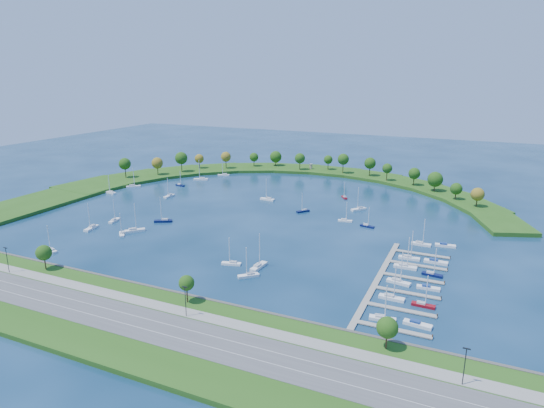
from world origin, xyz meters
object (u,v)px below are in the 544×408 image
at_px(moored_boat_9, 135,230).
at_px(moored_boat_17, 359,209).
at_px(docked_boat_5, 428,288).
at_px(moored_boat_20, 303,210).
at_px(moored_boat_16, 91,227).
at_px(docked_boat_10, 421,243).
at_px(dock_system, 397,283).
at_px(docked_boat_6, 405,266).
at_px(moored_boat_14, 345,220).
at_px(moored_boat_0, 367,225).
at_px(moored_boat_10, 51,249).
at_px(moored_boat_12, 169,195).
at_px(moored_boat_8, 259,266).
at_px(docked_boat_2, 391,297).
at_px(moored_boat_5, 231,263).
at_px(docked_boat_3, 423,304).
at_px(harbor_tower, 311,166).
at_px(moored_boat_18, 163,220).
at_px(docked_boat_1, 417,324).
at_px(moored_boat_6, 133,186).
at_px(moored_boat_1, 122,233).
at_px(moored_boat_4, 344,197).
at_px(docked_boat_4, 398,281).
at_px(docked_boat_11, 445,245).
at_px(moored_boat_2, 268,199).
at_px(moored_boat_7, 111,192).
at_px(moored_boat_13, 114,220).
at_px(moored_boat_19, 180,185).
at_px(docked_boat_8, 409,257).
at_px(moored_boat_11, 201,179).
at_px(docked_boat_7, 432,274).
at_px(docked_boat_0, 382,318).
at_px(docked_boat_9, 436,262).

relative_size(moored_boat_9, moored_boat_17, 1.06).
bearing_deg(docked_boat_5, moored_boat_20, 133.88).
xyz_separation_m(moored_boat_16, docked_boat_10, (151.09, 43.96, -0.03)).
height_order(dock_system, docked_boat_6, docked_boat_6).
relative_size(moored_boat_16, docked_boat_10, 1.08).
relative_size(moored_boat_14, moored_boat_17, 0.79).
height_order(moored_boat_0, moored_boat_10, moored_boat_10).
bearing_deg(moored_boat_12, moored_boat_8, 55.60).
bearing_deg(docked_boat_2, moored_boat_10, -171.63).
bearing_deg(docked_boat_6, moored_boat_14, 127.52).
height_order(moored_boat_5, moored_boat_10, moored_boat_10).
height_order(docked_boat_2, docked_boat_3, docked_boat_2).
distance_m(moored_boat_0, docked_boat_2, 77.44).
distance_m(harbor_tower, moored_boat_5, 188.37).
bearing_deg(moored_boat_18, moored_boat_5, 120.38).
xyz_separation_m(harbor_tower, docked_boat_1, (107.44, -203.25, -3.42)).
distance_m(moored_boat_6, docked_boat_6, 198.13).
height_order(harbor_tower, docked_boat_1, harbor_tower).
bearing_deg(docked_boat_5, moored_boat_1, 177.65).
bearing_deg(moored_boat_4, docked_boat_4, 171.43).
relative_size(docked_boat_2, docked_boat_10, 1.02).
distance_m(moored_boat_10, docked_boat_10, 162.37).
xyz_separation_m(moored_boat_12, docked_boat_10, (153.50, -22.81, 0.00)).
relative_size(docked_boat_10, docked_boat_11, 1.40).
relative_size(moored_boat_2, moored_boat_16, 0.99).
bearing_deg(moored_boat_7, moored_boat_13, 145.85).
height_order(moored_boat_19, docked_boat_8, docked_boat_8).
bearing_deg(moored_boat_10, moored_boat_19, -63.13).
relative_size(moored_boat_6, docked_boat_6, 1.05).
distance_m(dock_system, moored_boat_0, 65.08).
distance_m(moored_boat_11, moored_boat_17, 124.83).
bearing_deg(docked_boat_4, harbor_tower, 128.93).
height_order(moored_boat_5, moored_boat_6, moored_boat_6).
height_order(moored_boat_1, docked_boat_7, docked_boat_7).
bearing_deg(docked_boat_10, docked_boat_5, -79.15).
bearing_deg(moored_boat_2, docked_boat_5, 144.96).
distance_m(moored_boat_10, docked_boat_5, 155.57).
height_order(moored_boat_0, docked_boat_1, moored_boat_0).
relative_size(docked_boat_0, docked_boat_11, 1.36).
distance_m(moored_boat_4, moored_boat_20, 40.03).
bearing_deg(docked_boat_11, moored_boat_10, -159.96).
bearing_deg(docked_boat_3, docked_boat_6, 111.74).
relative_size(docked_boat_7, docked_boat_9, 1.20).
relative_size(moored_boat_11, docked_boat_2, 1.16).
bearing_deg(docked_boat_7, moored_boat_0, 133.07).
bearing_deg(docked_boat_10, moored_boat_17, 133.03).
bearing_deg(docked_boat_4, moored_boat_0, 123.25).
distance_m(moored_boat_4, moored_boat_14, 47.14).
bearing_deg(moored_boat_19, moored_boat_16, -71.21).
relative_size(moored_boat_7, docked_boat_7, 1.11).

